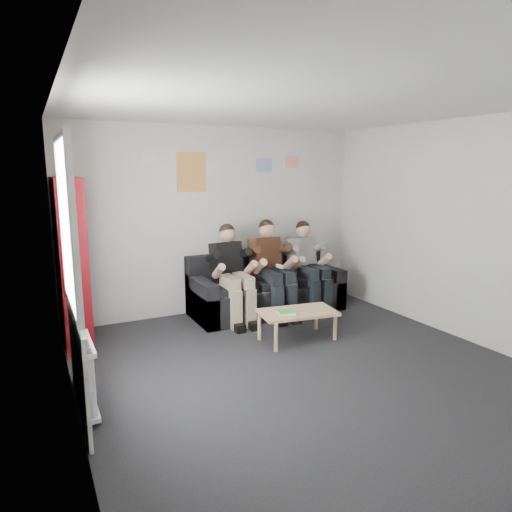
{
  "coord_description": "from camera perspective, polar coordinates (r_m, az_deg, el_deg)",
  "views": [
    {
      "loc": [
        -2.5,
        -3.72,
        2.08
      ],
      "look_at": [
        0.02,
        1.3,
        1.02
      ],
      "focal_mm": 32.0,
      "sensor_mm": 36.0,
      "label": 1
    }
  ],
  "objects": [
    {
      "name": "bookshelf",
      "position": [
        5.84,
        -21.98,
        -0.72
      ],
      "size": [
        0.3,
        0.9,
        2.0
      ],
      "rotation": [
        0.0,
        0.0,
        0.02
      ],
      "color": "maroon",
      "rests_on": "ground"
    },
    {
      "name": "person_right",
      "position": [
        6.85,
        6.61,
        -1.28
      ],
      "size": [
        0.4,
        0.86,
        1.33
      ],
      "rotation": [
        0.0,
        0.0,
        0.13
      ],
      "color": "white",
      "rests_on": "sofa"
    },
    {
      "name": "poster_large",
      "position": [
        6.56,
        -8.1,
        10.35
      ],
      "size": [
        0.42,
        0.01,
        0.55
      ],
      "primitive_type": "cube",
      "color": "gold",
      "rests_on": "room_shell"
    },
    {
      "name": "coffee_table",
      "position": [
        5.68,
        5.22,
        -7.27
      ],
      "size": [
        0.93,
        0.51,
        0.37
      ],
      "rotation": [
        0.0,
        0.0,
        -0.14
      ],
      "color": "tan",
      "rests_on": "ground"
    },
    {
      "name": "poster_blue",
      "position": [
        7.01,
        1.0,
        11.29
      ],
      "size": [
        0.25,
        0.01,
        0.2
      ],
      "primitive_type": "cube",
      "color": "blue",
      "rests_on": "room_shell"
    },
    {
      "name": "person_left",
      "position": [
        6.27,
        -2.93,
        -2.28
      ],
      "size": [
        0.41,
        0.88,
        1.35
      ],
      "rotation": [
        0.0,
        0.0,
        0.17
      ],
      "color": "black",
      "rests_on": "sofa"
    },
    {
      "name": "radiator",
      "position": [
        4.3,
        -20.27,
        -13.69
      ],
      "size": [
        0.1,
        0.64,
        0.6
      ],
      "color": "white",
      "rests_on": "ground"
    },
    {
      "name": "poster_pink",
      "position": [
        7.25,
        4.57,
        11.63
      ],
      "size": [
        0.22,
        0.01,
        0.18
      ],
      "primitive_type": "cube",
      "color": "#CB3F93",
      "rests_on": "room_shell"
    },
    {
      "name": "person_middle",
      "position": [
        6.53,
        2.07,
        -1.63
      ],
      "size": [
        0.43,
        0.92,
        1.38
      ],
      "rotation": [
        0.0,
        0.0,
        0.1
      ],
      "color": "#482418",
      "rests_on": "sofa"
    },
    {
      "name": "room_shell",
      "position": [
        4.54,
        7.13,
        1.39
      ],
      "size": [
        5.0,
        5.0,
        5.0
      ],
      "color": "black",
      "rests_on": "ground"
    },
    {
      "name": "poster_sign",
      "position": [
        6.39,
        -13.36,
        11.96
      ],
      "size": [
        0.2,
        0.01,
        0.14
      ],
      "primitive_type": "cube",
      "color": "silver",
      "rests_on": "room_shell"
    },
    {
      "name": "sofa",
      "position": [
        6.8,
        1.22,
        -4.38
      ],
      "size": [
        2.23,
        0.91,
        0.86
      ],
      "color": "black",
      "rests_on": "ground"
    },
    {
      "name": "window",
      "position": [
        4.07,
        -21.92,
        -5.03
      ],
      "size": [
        0.05,
        1.3,
        2.36
      ],
      "color": "white",
      "rests_on": "room_shell"
    },
    {
      "name": "game_cases",
      "position": [
        5.55,
        3.84,
        -7.03
      ],
      "size": [
        0.22,
        0.18,
        0.03
      ],
      "rotation": [
        0.0,
        0.0,
        -0.3
      ],
      "color": "silver",
      "rests_on": "coffee_table"
    }
  ]
}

